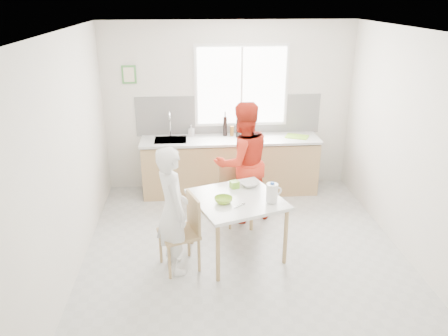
% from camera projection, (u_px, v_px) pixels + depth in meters
% --- Properties ---
extents(ground, '(4.50, 4.50, 0.00)m').
position_uv_depth(ground, '(245.00, 256.00, 5.48)').
color(ground, '#B7B7B2').
rests_on(ground, ground).
extents(room_shell, '(4.50, 4.50, 4.50)m').
position_uv_depth(room_shell, '(247.00, 130.00, 4.87)').
color(room_shell, silver).
rests_on(room_shell, ground).
extents(window, '(1.50, 0.06, 1.30)m').
position_uv_depth(window, '(242.00, 86.00, 6.92)').
color(window, white).
rests_on(window, room_shell).
extents(backsplash, '(3.00, 0.02, 0.65)m').
position_uv_depth(backsplash, '(229.00, 115.00, 7.09)').
color(backsplash, white).
rests_on(backsplash, room_shell).
extents(picture_frame, '(0.22, 0.03, 0.28)m').
position_uv_depth(picture_frame, '(129.00, 75.00, 6.72)').
color(picture_frame, '#469041').
rests_on(picture_frame, room_shell).
extents(kitchen_counter, '(2.84, 0.64, 1.37)m').
position_uv_depth(kitchen_counter, '(230.00, 168.00, 7.13)').
color(kitchen_counter, tan).
rests_on(kitchen_counter, ground).
extents(dining_table, '(1.27, 1.27, 0.77)m').
position_uv_depth(dining_table, '(237.00, 204.00, 5.29)').
color(dining_table, white).
rests_on(dining_table, ground).
extents(chair_left, '(0.54, 0.54, 0.91)m').
position_uv_depth(chair_left, '(184.00, 229.00, 5.11)').
color(chair_left, tan).
rests_on(chair_left, ground).
extents(chair_far, '(0.51, 0.51, 0.86)m').
position_uv_depth(chair_far, '(234.00, 189.00, 6.19)').
color(chair_far, tan).
rests_on(chair_far, ground).
extents(person_white, '(0.53, 0.65, 1.54)m').
position_uv_depth(person_white, '(173.00, 210.00, 4.96)').
color(person_white, white).
rests_on(person_white, ground).
extents(person_red, '(1.01, 0.89, 1.73)m').
position_uv_depth(person_red, '(243.00, 162.00, 6.10)').
color(person_red, red).
rests_on(person_red, ground).
extents(bowl_green, '(0.27, 0.27, 0.07)m').
position_uv_depth(bowl_green, '(223.00, 200.00, 5.13)').
color(bowl_green, '#92C52D').
rests_on(bowl_green, dining_table).
extents(bowl_white, '(0.30, 0.30, 0.06)m').
position_uv_depth(bowl_white, '(250.00, 184.00, 5.58)').
color(bowl_white, white).
rests_on(bowl_white, dining_table).
extents(milk_jug, '(0.19, 0.14, 0.24)m').
position_uv_depth(milk_jug, '(272.00, 192.00, 5.10)').
color(milk_jug, white).
rests_on(milk_jug, dining_table).
extents(green_box, '(0.13, 0.13, 0.09)m').
position_uv_depth(green_box, '(235.00, 184.00, 5.52)').
color(green_box, '#77BE2B').
rests_on(green_box, dining_table).
extents(spoon, '(0.13, 0.11, 0.01)m').
position_uv_depth(spoon, '(239.00, 206.00, 5.04)').
color(spoon, '#A5A5AA').
rests_on(spoon, dining_table).
extents(cutting_board, '(0.42, 0.37, 0.01)m').
position_uv_depth(cutting_board, '(297.00, 137.00, 7.01)').
color(cutting_board, '#7DB82A').
rests_on(cutting_board, kitchen_counter).
extents(wine_bottle_a, '(0.07, 0.07, 0.32)m').
position_uv_depth(wine_bottle_a, '(225.00, 126.00, 7.01)').
color(wine_bottle_a, black).
rests_on(wine_bottle_a, kitchen_counter).
extents(wine_bottle_b, '(0.07, 0.07, 0.30)m').
position_uv_depth(wine_bottle_b, '(238.00, 128.00, 6.94)').
color(wine_bottle_b, black).
rests_on(wine_bottle_b, kitchen_counter).
extents(jar_amber, '(0.06, 0.06, 0.16)m').
position_uv_depth(jar_amber, '(232.00, 131.00, 7.04)').
color(jar_amber, brown).
rests_on(jar_amber, kitchen_counter).
extents(soap_bottle, '(0.11, 0.11, 0.18)m').
position_uv_depth(soap_bottle, '(191.00, 130.00, 7.04)').
color(soap_bottle, '#999999').
rests_on(soap_bottle, kitchen_counter).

